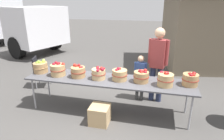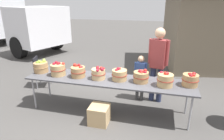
# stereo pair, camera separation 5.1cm
# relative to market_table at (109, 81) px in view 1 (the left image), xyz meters

# --- Properties ---
(ground_plane) EXTENTS (40.00, 40.00, 0.00)m
(ground_plane) POSITION_rel_market_table_xyz_m (0.00, 0.00, -0.72)
(ground_plane) COLOR #474442
(market_table) EXTENTS (3.50, 0.76, 0.75)m
(market_table) POSITION_rel_market_table_xyz_m (0.00, 0.00, 0.00)
(market_table) COLOR #4C4C51
(market_table) RESTS_ON ground
(apple_basket_green_0) EXTENTS (0.33, 0.33, 0.28)m
(apple_basket_green_0) POSITION_rel_market_table_xyz_m (-1.61, 0.04, 0.16)
(apple_basket_green_0) COLOR #A87F51
(apple_basket_green_0) RESTS_ON market_table
(apple_basket_red_0) EXTENTS (0.33, 0.33, 0.29)m
(apple_basket_red_0) POSITION_rel_market_table_xyz_m (-1.13, -0.04, 0.17)
(apple_basket_red_0) COLOR tan
(apple_basket_red_0) RESTS_ON market_table
(apple_basket_red_1) EXTENTS (0.32, 0.32, 0.27)m
(apple_basket_red_1) POSITION_rel_market_table_xyz_m (-0.67, -0.02, 0.15)
(apple_basket_red_1) COLOR #A87F51
(apple_basket_red_1) RESTS_ON market_table
(apple_basket_red_2) EXTENTS (0.31, 0.31, 0.27)m
(apple_basket_red_2) POSITION_rel_market_table_xyz_m (-0.21, -0.02, 0.15)
(apple_basket_red_2) COLOR tan
(apple_basket_red_2) RESTS_ON market_table
(apple_basket_red_3) EXTENTS (0.32, 0.32, 0.27)m
(apple_basket_red_3) POSITION_rel_market_table_xyz_m (0.23, 0.02, 0.15)
(apple_basket_red_3) COLOR tan
(apple_basket_red_3) RESTS_ON market_table
(apple_basket_red_4) EXTENTS (0.32, 0.32, 0.26)m
(apple_basket_red_4) POSITION_rel_market_table_xyz_m (0.67, 0.02, 0.15)
(apple_basket_red_4) COLOR #A87F51
(apple_basket_red_4) RESTS_ON market_table
(apple_basket_red_5) EXTENTS (0.32, 0.32, 0.29)m
(apple_basket_red_5) POSITION_rel_market_table_xyz_m (1.14, -0.05, 0.16)
(apple_basket_red_5) COLOR tan
(apple_basket_red_5) RESTS_ON market_table
(apple_basket_red_6) EXTENTS (0.31, 0.31, 0.28)m
(apple_basket_red_6) POSITION_rel_market_table_xyz_m (1.61, 0.07, 0.16)
(apple_basket_red_6) COLOR #A87F51
(apple_basket_red_6) RESTS_ON market_table
(vendor_adult) EXTENTS (0.45, 0.30, 1.75)m
(vendor_adult) POSITION_rel_market_table_xyz_m (0.97, 0.73, 0.31)
(vendor_adult) COLOR #262D4C
(vendor_adult) RESTS_ON ground
(child_customer) EXTENTS (0.29, 0.15, 1.11)m
(child_customer) POSITION_rel_market_table_xyz_m (0.59, 0.68, -0.06)
(child_customer) COLOR #3F3F3F
(child_customer) RESTS_ON ground
(food_kiosk) EXTENTS (3.95, 3.47, 2.74)m
(food_kiosk) POSITION_rel_market_table_xyz_m (2.72, 3.91, 0.67)
(food_kiosk) COLOR #726651
(food_kiosk) RESTS_ON ground
(folding_chair) EXTENTS (0.51, 0.51, 0.86)m
(folding_chair) POSITION_rel_market_table_xyz_m (-2.16, 0.78, -0.21)
(folding_chair) COLOR black
(folding_chair) RESTS_ON ground
(produce_crate) EXTENTS (0.37, 0.37, 0.37)m
(produce_crate) POSITION_rel_market_table_xyz_m (-0.06, -0.49, -0.53)
(produce_crate) COLOR tan
(produce_crate) RESTS_ON ground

